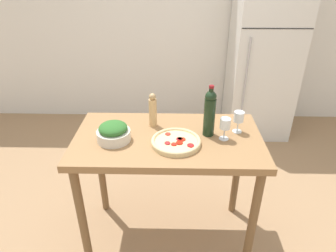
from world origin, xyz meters
The scene contains 10 objects.
ground_plane centered at (0.00, 0.00, 0.00)m, with size 14.00×14.00×0.00m, color #9E7A56.
wall_back centered at (0.00, 2.11, 1.30)m, with size 6.40×0.08×2.60m.
refrigerator centered at (1.05, 1.73, 0.91)m, with size 0.71×0.68×1.82m.
prep_counter centered at (0.00, 0.00, 0.78)m, with size 1.22×0.67×0.90m.
wine_bottle centered at (0.26, 0.04, 1.06)m, with size 0.07×0.07×0.34m.
wine_glass_near centered at (0.36, -0.02, 1.00)m, with size 0.07×0.07×0.15m.
wine_glass_far centered at (0.46, 0.08, 1.00)m, with size 0.07×0.07×0.15m.
pepper_mill centered at (-0.11, 0.15, 1.02)m, with size 0.05×0.05×0.24m.
salad_bowl centered at (-0.34, -0.05, 0.96)m, with size 0.21×0.21×0.12m.
homemade_pizza centered at (0.05, -0.09, 0.92)m, with size 0.31×0.31×0.03m.
Camera 1 is at (0.04, -1.66, 1.90)m, focal length 32.00 mm.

